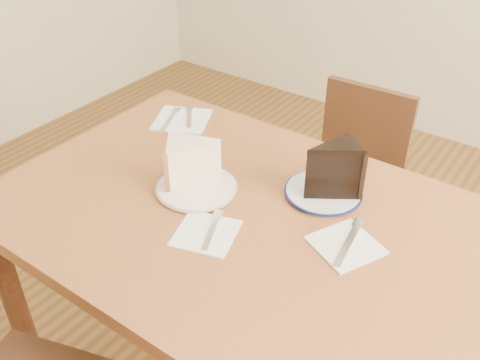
{
  "coord_description": "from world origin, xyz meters",
  "views": [
    {
      "loc": [
        0.57,
        -0.81,
        1.53
      ],
      "look_at": [
        -0.05,
        0.05,
        0.8
      ],
      "focal_mm": 40.0,
      "sensor_mm": 36.0,
      "label": 1
    }
  ],
  "objects_px": {
    "plate_cream": "(197,188)",
    "carrot_cake": "(195,163)",
    "plate_navy": "(323,192)",
    "table": "(244,245)",
    "chair_far": "(347,186)",
    "chocolate_cake": "(329,173)"
  },
  "relations": [
    {
      "from": "chocolate_cake",
      "to": "table",
      "type": "bearing_deg",
      "value": 88.88
    },
    {
      "from": "table",
      "to": "chair_far",
      "type": "distance_m",
      "value": 0.72
    },
    {
      "from": "chocolate_cake",
      "to": "chair_far",
      "type": "bearing_deg",
      "value": -36.5
    },
    {
      "from": "plate_navy",
      "to": "table",
      "type": "bearing_deg",
      "value": -122.8
    },
    {
      "from": "carrot_cake",
      "to": "plate_cream",
      "type": "bearing_deg",
      "value": 2.65
    },
    {
      "from": "plate_cream",
      "to": "chair_far",
      "type": "bearing_deg",
      "value": 80.03
    },
    {
      "from": "table",
      "to": "plate_navy",
      "type": "relative_size",
      "value": 6.57
    },
    {
      "from": "plate_cream",
      "to": "chocolate_cake",
      "type": "xyz_separation_m",
      "value": [
        0.28,
        0.16,
        0.07
      ]
    },
    {
      "from": "carrot_cake",
      "to": "chocolate_cake",
      "type": "relative_size",
      "value": 1.02
    },
    {
      "from": "chair_far",
      "to": "chocolate_cake",
      "type": "bearing_deg",
      "value": 105.01
    },
    {
      "from": "table",
      "to": "chair_far",
      "type": "bearing_deg",
      "value": 92.77
    },
    {
      "from": "table",
      "to": "carrot_cake",
      "type": "distance_m",
      "value": 0.23
    },
    {
      "from": "plate_cream",
      "to": "carrot_cake",
      "type": "xyz_separation_m",
      "value": [
        -0.01,
        0.02,
        0.06
      ]
    },
    {
      "from": "chair_far",
      "to": "chocolate_cake",
      "type": "height_order",
      "value": "chocolate_cake"
    },
    {
      "from": "plate_cream",
      "to": "carrot_cake",
      "type": "height_order",
      "value": "carrot_cake"
    },
    {
      "from": "plate_cream",
      "to": "plate_navy",
      "type": "height_order",
      "value": "same"
    },
    {
      "from": "plate_cream",
      "to": "plate_navy",
      "type": "relative_size",
      "value": 1.06
    },
    {
      "from": "plate_cream",
      "to": "plate_navy",
      "type": "bearing_deg",
      "value": 32.34
    },
    {
      "from": "table",
      "to": "chocolate_cake",
      "type": "xyz_separation_m",
      "value": [
        0.13,
        0.17,
        0.17
      ]
    },
    {
      "from": "chocolate_cake",
      "to": "plate_cream",
      "type": "bearing_deg",
      "value": 65.84
    },
    {
      "from": "chair_far",
      "to": "chocolate_cake",
      "type": "xyz_separation_m",
      "value": [
        0.16,
        -0.52,
        0.4
      ]
    },
    {
      "from": "chair_far",
      "to": "plate_cream",
      "type": "relative_size",
      "value": 3.92
    }
  ]
}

